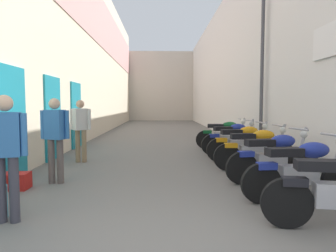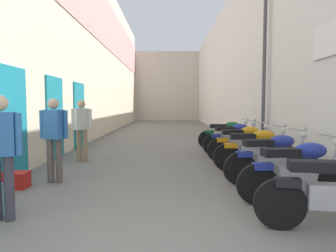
{
  "view_description": "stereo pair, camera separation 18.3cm",
  "coord_description": "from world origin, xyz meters",
  "px_view_note": "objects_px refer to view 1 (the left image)",
  "views": [
    {
      "loc": [
        -0.08,
        -2.4,
        1.45
      ],
      "look_at": [
        0.12,
        5.34,
        0.9
      ],
      "focal_mm": 31.91,
      "sensor_mm": 36.0,
      "label": 1
    },
    {
      "loc": [
        0.1,
        -2.4,
        1.45
      ],
      "look_at": [
        0.12,
        5.34,
        0.9
      ],
      "focal_mm": 31.91,
      "sensor_mm": 36.0,
      "label": 2
    }
  ],
  "objects_px": {
    "motorcycle_third": "(274,156)",
    "motorcycle_fourth": "(256,148)",
    "pedestrian_by_doorway": "(6,149)",
    "pedestrian_mid_alley": "(55,134)",
    "street_lamp": "(259,59)",
    "motorcycle_second": "(302,169)",
    "motorcycle_fifth": "(242,142)",
    "pedestrian_further_down": "(81,126)",
    "plastic_crate": "(15,181)",
    "motorcycle_seventh": "(224,134)",
    "motorcycle_sixth": "(232,137)"
  },
  "relations": [
    {
      "from": "motorcycle_third",
      "to": "motorcycle_fourth",
      "type": "bearing_deg",
      "value": 89.99
    },
    {
      "from": "pedestrian_by_doorway",
      "to": "pedestrian_mid_alley",
      "type": "height_order",
      "value": "same"
    },
    {
      "from": "pedestrian_mid_alley",
      "to": "street_lamp",
      "type": "xyz_separation_m",
      "value": [
        4.73,
        3.0,
        1.83
      ]
    },
    {
      "from": "motorcycle_second",
      "to": "motorcycle_fifth",
      "type": "relative_size",
      "value": 1.0
    },
    {
      "from": "motorcycle_fifth",
      "to": "pedestrian_further_down",
      "type": "distance_m",
      "value": 4.13
    },
    {
      "from": "pedestrian_by_doorway",
      "to": "street_lamp",
      "type": "xyz_separation_m",
      "value": [
        4.68,
        4.85,
        1.83
      ]
    },
    {
      "from": "motorcycle_third",
      "to": "plastic_crate",
      "type": "bearing_deg",
      "value": -176.35
    },
    {
      "from": "motorcycle_fifth",
      "to": "motorcycle_seventh",
      "type": "distance_m",
      "value": 2.14
    },
    {
      "from": "motorcycle_second",
      "to": "motorcycle_fifth",
      "type": "height_order",
      "value": "same"
    },
    {
      "from": "pedestrian_further_down",
      "to": "motorcycle_sixth",
      "type": "bearing_deg",
      "value": 14.78
    },
    {
      "from": "pedestrian_mid_alley",
      "to": "pedestrian_by_doorway",
      "type": "bearing_deg",
      "value": -88.39
    },
    {
      "from": "motorcycle_second",
      "to": "street_lamp",
      "type": "relative_size",
      "value": 0.39
    },
    {
      "from": "pedestrian_further_down",
      "to": "plastic_crate",
      "type": "xyz_separation_m",
      "value": [
        -0.49,
        -2.42,
        -0.78
      ]
    },
    {
      "from": "motorcycle_fifth",
      "to": "pedestrian_mid_alley",
      "type": "bearing_deg",
      "value": -152.94
    },
    {
      "from": "motorcycle_fifth",
      "to": "plastic_crate",
      "type": "xyz_separation_m",
      "value": [
        -4.6,
        -2.44,
        -0.36
      ]
    },
    {
      "from": "pedestrian_mid_alley",
      "to": "motorcycle_fifth",
      "type": "bearing_deg",
      "value": 27.06
    },
    {
      "from": "motorcycle_third",
      "to": "motorcycle_fourth",
      "type": "height_order",
      "value": "same"
    },
    {
      "from": "motorcycle_fourth",
      "to": "plastic_crate",
      "type": "distance_m",
      "value": 4.81
    },
    {
      "from": "motorcycle_seventh",
      "to": "plastic_crate",
      "type": "relative_size",
      "value": 4.19
    },
    {
      "from": "motorcycle_second",
      "to": "motorcycle_third",
      "type": "xyz_separation_m",
      "value": [
        -0.0,
        1.1,
        0.0
      ]
    },
    {
      "from": "pedestrian_by_doorway",
      "to": "motorcycle_second",
      "type": "bearing_deg",
      "value": 9.5
    },
    {
      "from": "motorcycle_third",
      "to": "pedestrian_mid_alley",
      "type": "relative_size",
      "value": 1.17
    },
    {
      "from": "motorcycle_second",
      "to": "pedestrian_mid_alley",
      "type": "xyz_separation_m",
      "value": [
        -4.03,
        1.18,
        0.42
      ]
    },
    {
      "from": "motorcycle_fourth",
      "to": "motorcycle_sixth",
      "type": "height_order",
      "value": "same"
    },
    {
      "from": "pedestrian_further_down",
      "to": "motorcycle_second",
      "type": "bearing_deg",
      "value": -38.09
    },
    {
      "from": "motorcycle_second",
      "to": "motorcycle_third",
      "type": "relative_size",
      "value": 1.0
    },
    {
      "from": "pedestrian_further_down",
      "to": "pedestrian_mid_alley",
      "type": "bearing_deg",
      "value": -87.79
    },
    {
      "from": "motorcycle_fourth",
      "to": "pedestrian_further_down",
      "type": "distance_m",
      "value": 4.27
    },
    {
      "from": "motorcycle_fourth",
      "to": "motorcycle_fifth",
      "type": "distance_m",
      "value": 1.08
    },
    {
      "from": "motorcycle_fourth",
      "to": "motorcycle_sixth",
      "type": "relative_size",
      "value": 1.0
    },
    {
      "from": "motorcycle_third",
      "to": "pedestrian_by_doorway",
      "type": "height_order",
      "value": "pedestrian_by_doorway"
    },
    {
      "from": "pedestrian_further_down",
      "to": "motorcycle_fifth",
      "type": "bearing_deg",
      "value": 0.24
    },
    {
      "from": "motorcycle_second",
      "to": "motorcycle_seventh",
      "type": "xyz_separation_m",
      "value": [
        -0.0,
        5.38,
        0.0
      ]
    },
    {
      "from": "pedestrian_by_doorway",
      "to": "motorcycle_sixth",
      "type": "bearing_deg",
      "value": 51.33
    },
    {
      "from": "motorcycle_third",
      "to": "motorcycle_sixth",
      "type": "height_order",
      "value": "same"
    },
    {
      "from": "pedestrian_by_doorway",
      "to": "motorcycle_third",
      "type": "bearing_deg",
      "value": 23.89
    },
    {
      "from": "motorcycle_sixth",
      "to": "motorcycle_fifth",
      "type": "bearing_deg",
      "value": -90.0
    },
    {
      "from": "motorcycle_seventh",
      "to": "motorcycle_third",
      "type": "bearing_deg",
      "value": -90.0
    },
    {
      "from": "pedestrian_mid_alley",
      "to": "motorcycle_third",
      "type": "bearing_deg",
      "value": -1.18
    },
    {
      "from": "motorcycle_third",
      "to": "motorcycle_fifth",
      "type": "bearing_deg",
      "value": 90.0
    },
    {
      "from": "motorcycle_fifth",
      "to": "motorcycle_seventh",
      "type": "bearing_deg",
      "value": 90.0
    },
    {
      "from": "motorcycle_seventh",
      "to": "motorcycle_sixth",
      "type": "bearing_deg",
      "value": -90.0
    },
    {
      "from": "motorcycle_third",
      "to": "motorcycle_seventh",
      "type": "bearing_deg",
      "value": 90.0
    },
    {
      "from": "pedestrian_further_down",
      "to": "street_lamp",
      "type": "xyz_separation_m",
      "value": [
        4.81,
        0.96,
        1.83
      ]
    },
    {
      "from": "motorcycle_third",
      "to": "motorcycle_second",
      "type": "bearing_deg",
      "value": -90.0
    },
    {
      "from": "motorcycle_fifth",
      "to": "pedestrian_by_doorway",
      "type": "relative_size",
      "value": 1.18
    },
    {
      "from": "pedestrian_by_doorway",
      "to": "plastic_crate",
      "type": "xyz_separation_m",
      "value": [
        -0.62,
        1.47,
        -0.78
      ]
    },
    {
      "from": "motorcycle_fifth",
      "to": "motorcycle_fourth",
      "type": "bearing_deg",
      "value": -90.0
    },
    {
      "from": "motorcycle_sixth",
      "to": "plastic_crate",
      "type": "bearing_deg",
      "value": -142.7
    },
    {
      "from": "pedestrian_further_down",
      "to": "motorcycle_fourth",
      "type": "bearing_deg",
      "value": -14.44
    }
  ]
}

